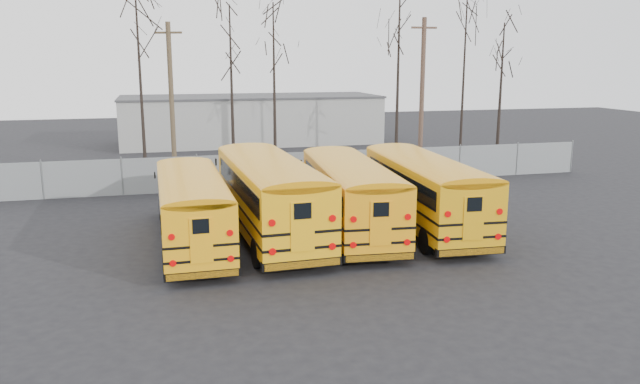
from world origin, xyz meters
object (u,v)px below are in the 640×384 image
object	(u,v)px
utility_pole_left	(172,100)
bus_b	(268,190)
utility_pole_right	(422,93)
bus_d	(423,186)
bus_a	(191,203)
bus_c	(349,190)

from	to	relation	value
utility_pole_left	bus_b	bearing A→B (deg)	-52.15
utility_pole_left	utility_pole_right	world-z (taller)	utility_pole_right
bus_d	utility_pole_left	distance (m)	17.75
bus_a	bus_c	size ratio (longest dim) A/B	0.93
bus_d	utility_pole_left	size ratio (longest dim) A/B	1.23
bus_a	bus_d	distance (m)	9.86
bus_b	bus_d	size ratio (longest dim) A/B	1.05
bus_c	utility_pole_right	size ratio (longest dim) A/B	1.16
bus_d	utility_pole_right	xyz separation A→B (m)	(6.02, 14.04, 3.20)
bus_a	bus_d	bearing A→B (deg)	1.38
bus_a	bus_b	distance (m)	3.23
bus_b	bus_d	bearing A→B (deg)	-5.35
bus_c	bus_b	bearing A→B (deg)	-179.03
bus_c	utility_pole_right	world-z (taller)	utility_pole_right
bus_b	bus_d	xyz separation A→B (m)	(6.70, -0.38, -0.10)
bus_a	bus_b	xyz separation A→B (m)	(3.15, 0.69, 0.23)
bus_d	utility_pole_left	bearing A→B (deg)	128.52
bus_b	utility_pole_left	size ratio (longest dim) A/B	1.30
bus_c	bus_d	xyz separation A→B (m)	(3.29, -0.15, 0.03)
bus_b	bus_c	distance (m)	3.42
bus_d	utility_pole_left	xyz separation A→B (m)	(-10.07, 14.32, 2.94)
bus_d	utility_pole_right	world-z (taller)	utility_pole_right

